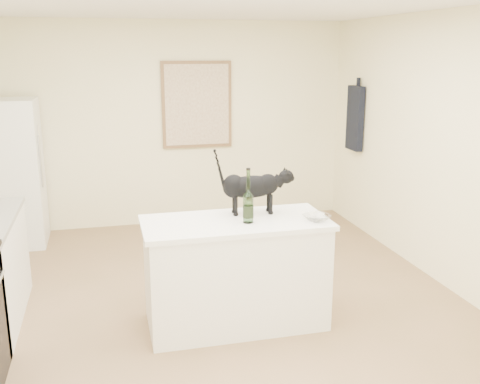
# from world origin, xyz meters

# --- Properties ---
(floor) EXTENTS (5.50, 5.50, 0.00)m
(floor) POSITION_xyz_m (0.00, 0.00, 0.00)
(floor) COLOR #8F6A4C
(floor) RESTS_ON ground
(wall_back) EXTENTS (4.50, 0.00, 4.50)m
(wall_back) POSITION_xyz_m (0.00, 2.75, 1.30)
(wall_back) COLOR #FFF4C5
(wall_back) RESTS_ON ground
(wall_front) EXTENTS (4.50, 0.00, 4.50)m
(wall_front) POSITION_xyz_m (0.00, -2.75, 1.30)
(wall_front) COLOR #FFF4C5
(wall_front) RESTS_ON ground
(wall_right) EXTENTS (0.00, 5.50, 5.50)m
(wall_right) POSITION_xyz_m (2.25, 0.00, 1.30)
(wall_right) COLOR #FFF4C5
(wall_right) RESTS_ON ground
(island_base) EXTENTS (1.44, 0.67, 0.86)m
(island_base) POSITION_xyz_m (0.10, -0.20, 0.43)
(island_base) COLOR white
(island_base) RESTS_ON floor
(island_top) EXTENTS (1.50, 0.70, 0.04)m
(island_top) POSITION_xyz_m (0.10, -0.20, 0.88)
(island_top) COLOR white
(island_top) RESTS_ON island_base
(fridge) EXTENTS (0.68, 0.68, 1.70)m
(fridge) POSITION_xyz_m (-1.95, 2.35, 0.85)
(fridge) COLOR white
(fridge) RESTS_ON floor
(artwork_frame) EXTENTS (0.90, 0.03, 1.10)m
(artwork_frame) POSITION_xyz_m (0.30, 2.72, 1.55)
(artwork_frame) COLOR brown
(artwork_frame) RESTS_ON wall_back
(artwork_canvas) EXTENTS (0.82, 0.00, 1.02)m
(artwork_canvas) POSITION_xyz_m (0.30, 2.70, 1.55)
(artwork_canvas) COLOR beige
(artwork_canvas) RESTS_ON wall_back
(hanging_garment) EXTENTS (0.08, 0.34, 0.80)m
(hanging_garment) POSITION_xyz_m (2.19, 2.05, 1.40)
(hanging_garment) COLOR black
(hanging_garment) RESTS_ON wall_right
(black_cat) EXTENTS (0.60, 0.22, 0.41)m
(black_cat) POSITION_xyz_m (0.27, -0.04, 1.11)
(black_cat) COLOR black
(black_cat) RESTS_ON island_top
(wine_bottle) EXTENTS (0.09, 0.09, 0.39)m
(wine_bottle) POSITION_xyz_m (0.18, -0.28, 1.09)
(wine_bottle) COLOR #224F1F
(wine_bottle) RESTS_ON island_top
(glass_bowl) EXTENTS (0.26, 0.26, 0.05)m
(glass_bowl) POSITION_xyz_m (0.73, -0.37, 0.93)
(glass_bowl) COLOR white
(glass_bowl) RESTS_ON island_top
(fridge_paper) EXTENTS (0.01, 0.15, 0.19)m
(fridge_paper) POSITION_xyz_m (-1.60, 2.33, 1.31)
(fridge_paper) COLOR white
(fridge_paper) RESTS_ON fridge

